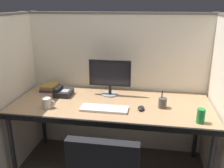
{
  "coord_description": "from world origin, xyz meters",
  "views": [
    {
      "loc": [
        0.36,
        -1.83,
        1.67
      ],
      "look_at": [
        0.0,
        0.35,
        0.92
      ],
      "focal_mm": 38.81,
      "sensor_mm": 36.0,
      "label": 1
    }
  ],
  "objects_px": {
    "pen_cup": "(162,103)",
    "desk": "(111,108)",
    "keyboard_main": "(104,109)",
    "computer_mouse": "(141,108)",
    "monitor_center": "(110,75)",
    "coffee_mug": "(47,103)",
    "desk_phone": "(63,92)",
    "book_stack": "(50,87)",
    "soda_can": "(201,116)"
  },
  "relations": [
    {
      "from": "pen_cup",
      "to": "desk",
      "type": "bearing_deg",
      "value": 178.54
    },
    {
      "from": "keyboard_main",
      "to": "computer_mouse",
      "type": "xyz_separation_m",
      "value": [
        0.33,
        0.05,
        0.01
      ]
    },
    {
      "from": "monitor_center",
      "to": "coffee_mug",
      "type": "height_order",
      "value": "monitor_center"
    },
    {
      "from": "computer_mouse",
      "to": "desk_phone",
      "type": "relative_size",
      "value": 0.51
    },
    {
      "from": "desk",
      "to": "keyboard_main",
      "type": "relative_size",
      "value": 4.42
    },
    {
      "from": "book_stack",
      "to": "coffee_mug",
      "type": "xyz_separation_m",
      "value": [
        0.17,
        -0.46,
        0.02
      ]
    },
    {
      "from": "soda_can",
      "to": "desk_phone",
      "type": "bearing_deg",
      "value": 162.85
    },
    {
      "from": "desk",
      "to": "pen_cup",
      "type": "relative_size",
      "value": 11.39
    },
    {
      "from": "desk",
      "to": "desk_phone",
      "type": "height_order",
      "value": "desk_phone"
    },
    {
      "from": "book_stack",
      "to": "coffee_mug",
      "type": "bearing_deg",
      "value": -69.75
    },
    {
      "from": "computer_mouse",
      "to": "coffee_mug",
      "type": "distance_m",
      "value": 0.86
    },
    {
      "from": "computer_mouse",
      "to": "desk",
      "type": "bearing_deg",
      "value": 162.44
    },
    {
      "from": "soda_can",
      "to": "book_stack",
      "type": "bearing_deg",
      "value": 160.34
    },
    {
      "from": "computer_mouse",
      "to": "book_stack",
      "type": "distance_m",
      "value": 1.09
    },
    {
      "from": "keyboard_main",
      "to": "desk_phone",
      "type": "distance_m",
      "value": 0.57
    },
    {
      "from": "computer_mouse",
      "to": "soda_can",
      "type": "height_order",
      "value": "soda_can"
    },
    {
      "from": "monitor_center",
      "to": "pen_cup",
      "type": "height_order",
      "value": "monitor_center"
    },
    {
      "from": "desk_phone",
      "to": "soda_can",
      "type": "relative_size",
      "value": 1.56
    },
    {
      "from": "coffee_mug",
      "to": "monitor_center",
      "type": "bearing_deg",
      "value": 39.13
    },
    {
      "from": "monitor_center",
      "to": "coffee_mug",
      "type": "distance_m",
      "value": 0.69
    },
    {
      "from": "monitor_center",
      "to": "soda_can",
      "type": "relative_size",
      "value": 3.52
    },
    {
      "from": "monitor_center",
      "to": "soda_can",
      "type": "height_order",
      "value": "monitor_center"
    },
    {
      "from": "keyboard_main",
      "to": "soda_can",
      "type": "bearing_deg",
      "value": -8.26
    },
    {
      "from": "monitor_center",
      "to": "computer_mouse",
      "type": "xyz_separation_m",
      "value": [
        0.34,
        -0.32,
        -0.2
      ]
    },
    {
      "from": "computer_mouse",
      "to": "desk_phone",
      "type": "height_order",
      "value": "desk_phone"
    },
    {
      "from": "monitor_center",
      "to": "keyboard_main",
      "type": "bearing_deg",
      "value": -88.07
    },
    {
      "from": "desk_phone",
      "to": "coffee_mug",
      "type": "relative_size",
      "value": 1.51
    },
    {
      "from": "coffee_mug",
      "to": "computer_mouse",
      "type": "bearing_deg",
      "value": 6.35
    },
    {
      "from": "pen_cup",
      "to": "soda_can",
      "type": "bearing_deg",
      "value": -40.8
    },
    {
      "from": "computer_mouse",
      "to": "book_stack",
      "type": "relative_size",
      "value": 0.45
    },
    {
      "from": "computer_mouse",
      "to": "book_stack",
      "type": "bearing_deg",
      "value": 160.32
    },
    {
      "from": "keyboard_main",
      "to": "computer_mouse",
      "type": "distance_m",
      "value": 0.33
    },
    {
      "from": "keyboard_main",
      "to": "desk_phone",
      "type": "relative_size",
      "value": 2.26
    },
    {
      "from": "desk",
      "to": "soda_can",
      "type": "relative_size",
      "value": 15.57
    },
    {
      "from": "monitor_center",
      "to": "desk_phone",
      "type": "distance_m",
      "value": 0.52
    },
    {
      "from": "coffee_mug",
      "to": "keyboard_main",
      "type": "bearing_deg",
      "value": 4.41
    },
    {
      "from": "desk",
      "to": "coffee_mug",
      "type": "xyz_separation_m",
      "value": [
        -0.57,
        -0.19,
        0.1
      ]
    },
    {
      "from": "monitor_center",
      "to": "pen_cup",
      "type": "xyz_separation_m",
      "value": [
        0.53,
        -0.24,
        -0.17
      ]
    },
    {
      "from": "desk",
      "to": "computer_mouse",
      "type": "xyz_separation_m",
      "value": [
        0.29,
        -0.09,
        0.07
      ]
    },
    {
      "from": "desk",
      "to": "coffee_mug",
      "type": "height_order",
      "value": "coffee_mug"
    },
    {
      "from": "desk_phone",
      "to": "computer_mouse",
      "type": "bearing_deg",
      "value": -15.65
    },
    {
      "from": "soda_can",
      "to": "pen_cup",
      "type": "bearing_deg",
      "value": 139.2
    },
    {
      "from": "computer_mouse",
      "to": "coffee_mug",
      "type": "height_order",
      "value": "coffee_mug"
    },
    {
      "from": "coffee_mug",
      "to": "soda_can",
      "type": "bearing_deg",
      "value": -3.29
    },
    {
      "from": "monitor_center",
      "to": "coffee_mug",
      "type": "xyz_separation_m",
      "value": [
        -0.52,
        -0.42,
        -0.17
      ]
    },
    {
      "from": "book_stack",
      "to": "desk_phone",
      "type": "xyz_separation_m",
      "value": [
        0.21,
        -0.14,
        0.0
      ]
    },
    {
      "from": "desk",
      "to": "desk_phone",
      "type": "xyz_separation_m",
      "value": [
        -0.53,
        0.14,
        0.08
      ]
    },
    {
      "from": "book_stack",
      "to": "soda_can",
      "type": "distance_m",
      "value": 1.61
    },
    {
      "from": "desk",
      "to": "soda_can",
      "type": "bearing_deg",
      "value": -18.86
    },
    {
      "from": "computer_mouse",
      "to": "pen_cup",
      "type": "distance_m",
      "value": 0.21
    }
  ]
}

